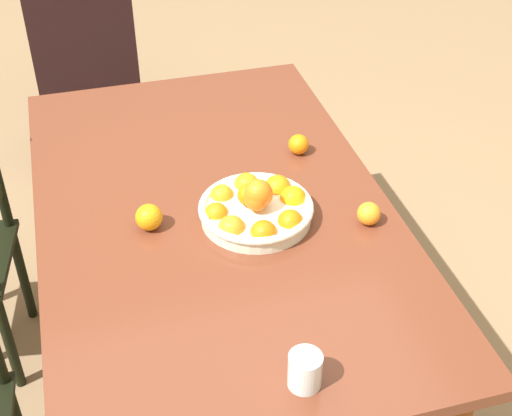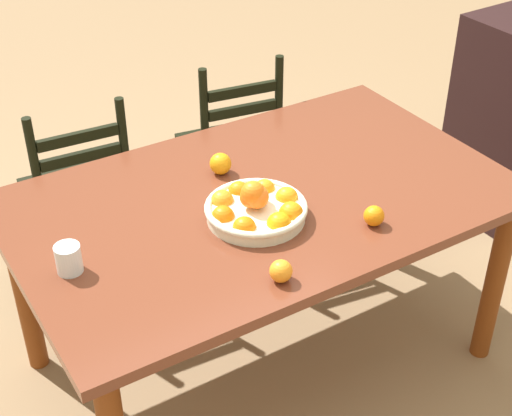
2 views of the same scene
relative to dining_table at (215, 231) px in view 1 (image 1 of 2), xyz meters
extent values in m
plane|color=#8B6F4E|center=(0.00, 0.00, -0.68)|extent=(12.00, 12.00, 0.00)
cube|color=brown|center=(0.00, 0.00, 0.07)|extent=(1.71, 1.05, 0.04)
cylinder|color=brown|center=(0.77, -0.44, -0.31)|extent=(0.07, 0.07, 0.74)
cylinder|color=brown|center=(0.77, 0.44, -0.31)|extent=(0.07, 0.07, 0.74)
cylinder|color=black|center=(0.50, 0.66, -0.46)|extent=(0.04, 0.04, 0.44)
cylinder|color=black|center=(0.16, 0.71, -0.46)|extent=(0.04, 0.04, 0.44)
cube|color=black|center=(1.69, 0.29, -0.18)|extent=(0.62, 0.48, 1.00)
cylinder|color=silver|center=(-0.09, -0.11, 0.12)|extent=(0.32, 0.32, 0.04)
torus|color=silver|center=(-0.09, -0.11, 0.14)|extent=(0.34, 0.34, 0.02)
sphere|color=orange|center=(0.03, -0.11, 0.13)|extent=(0.08, 0.08, 0.08)
sphere|color=orange|center=(-0.01, -0.03, 0.13)|extent=(0.07, 0.07, 0.07)
sphere|color=orange|center=(-0.09, 0.01, 0.13)|extent=(0.07, 0.07, 0.07)
sphere|color=orange|center=(-0.16, -0.02, 0.13)|extent=(0.08, 0.08, 0.08)
sphere|color=orange|center=(-0.21, -0.10, 0.13)|extent=(0.08, 0.08, 0.08)
sphere|color=orange|center=(-0.18, -0.18, 0.13)|extent=(0.08, 0.08, 0.08)
sphere|color=orange|center=(-0.08, -0.23, 0.13)|extent=(0.08, 0.08, 0.08)
sphere|color=orange|center=(-0.01, -0.20, 0.13)|extent=(0.08, 0.08, 0.08)
sphere|color=orange|center=(-0.10, -0.11, 0.20)|extent=(0.08, 0.08, 0.08)
sphere|color=orange|center=(-0.08, -0.10, 0.17)|extent=(0.07, 0.07, 0.07)
sphere|color=orange|center=(-0.11, -0.10, 0.18)|extent=(0.07, 0.07, 0.07)
sphere|color=orange|center=(-0.08, -0.09, 0.17)|extent=(0.07, 0.07, 0.07)
sphere|color=orange|center=(-0.09, -0.12, 0.18)|extent=(0.08, 0.08, 0.08)
sphere|color=orange|center=(0.21, -0.34, 0.13)|extent=(0.07, 0.07, 0.07)
sphere|color=orange|center=(-0.05, 0.20, 0.13)|extent=(0.08, 0.08, 0.08)
sphere|color=orange|center=(-0.20, -0.42, 0.13)|extent=(0.07, 0.07, 0.07)
cylinder|color=silver|center=(-0.71, -0.05, 0.14)|extent=(0.08, 0.08, 0.09)
camera|label=1|loc=(-1.71, 0.34, 1.42)|focal=51.03mm
camera|label=2|loc=(-1.16, -1.84, 1.51)|focal=53.08mm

